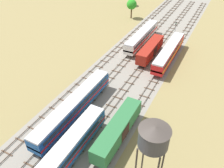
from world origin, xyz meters
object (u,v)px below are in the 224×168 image
water_tower (154,137)px  passenger_coach_centre_left_nearest (60,159)px  freight_boxcar_centre_left_midfar (150,49)px  passenger_coach_left_mid (74,106)px  signal_post_nearest (175,27)px  diesel_railcar_centre_far (169,52)px  diesel_railcar_left_farther (142,36)px  freight_boxcar_centre_near (118,129)px

water_tower → passenger_coach_centre_left_nearest: bearing=-162.4°
passenger_coach_centre_left_nearest → freight_boxcar_centre_left_midfar: size_ratio=1.57×
passenger_coach_left_mid → freight_boxcar_centre_left_midfar: (4.91, 28.22, -0.16)m
water_tower → signal_post_nearest: water_tower is taller
freight_boxcar_centre_left_midfar → diesel_railcar_centre_far: diesel_railcar_centre_far is taller
diesel_railcar_left_farther → signal_post_nearest: signal_post_nearest is taller
diesel_railcar_centre_far → freight_boxcar_centre_left_midfar: bearing=-174.2°
freight_boxcar_centre_near → passenger_coach_left_mid: 9.91m
freight_boxcar_centre_near → diesel_railcar_left_farther: 37.40m
diesel_railcar_centre_far → water_tower: size_ratio=1.78×
passenger_coach_left_mid → diesel_railcar_left_farther: (-0.00, 34.66, -0.02)m
passenger_coach_centre_left_nearest → diesel_railcar_centre_far: same height
freight_boxcar_centre_left_midfar → freight_boxcar_centre_near: bearing=-80.6°
freight_boxcar_centre_left_midfar → signal_post_nearest: (2.44, 15.89, 0.78)m
passenger_coach_left_mid → diesel_railcar_left_farther: same height
freight_boxcar_centre_left_midfar → diesel_railcar_centre_far: bearing=5.8°
passenger_coach_centre_left_nearest → diesel_railcar_left_farther: same height
freight_boxcar_centre_left_midfar → diesel_railcar_left_farther: bearing=127.3°
signal_post_nearest → passenger_coach_centre_left_nearest: bearing=-92.6°
passenger_coach_centre_left_nearest → freight_boxcar_centre_left_midfar: 38.86m
passenger_coach_centre_left_nearest → diesel_railcar_left_farther: bearing=96.2°
passenger_coach_centre_left_nearest → freight_boxcar_centre_left_midfar: (0.01, 38.86, -0.16)m
freight_boxcar_centre_near → signal_post_nearest: size_ratio=2.77×
passenger_coach_centre_left_nearest → passenger_coach_left_mid: bearing=114.7°
diesel_railcar_centre_far → diesel_railcar_left_farther: size_ratio=1.00×
passenger_coach_centre_left_nearest → freight_boxcar_centre_near: passenger_coach_centre_left_nearest is taller
diesel_railcar_centre_far → water_tower: water_tower is taller
freight_boxcar_centre_near → signal_post_nearest: (-2.46, 45.53, 0.78)m
diesel_railcar_centre_far → water_tower: (7.34, -35.47, 7.13)m
passenger_coach_left_mid → diesel_railcar_centre_far: (9.80, 28.71, -0.02)m
passenger_coach_centre_left_nearest → signal_post_nearest: size_ratio=4.35×
passenger_coach_centre_left_nearest → diesel_railcar_centre_far: (4.90, 39.35, -0.02)m
freight_boxcar_centre_near → water_tower: 11.62m
passenger_coach_left_mid → diesel_railcar_centre_far: bearing=71.2°
passenger_coach_left_mid → signal_post_nearest: size_ratio=4.35×
freight_boxcar_centre_left_midfar → diesel_railcar_centre_far: size_ratio=0.68×
passenger_coach_centre_left_nearest → signal_post_nearest: (2.45, 54.75, 0.62)m
freight_boxcar_centre_near → passenger_coach_left_mid: (-9.81, 1.43, 0.16)m
freight_boxcar_centre_near → freight_boxcar_centre_left_midfar: bearing=99.4°
passenger_coach_centre_left_nearest → diesel_railcar_left_farther: size_ratio=1.07×
freight_boxcar_centre_left_midfar → diesel_railcar_centre_far: 4.92m
passenger_coach_centre_left_nearest → water_tower: (12.24, 3.89, 7.11)m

